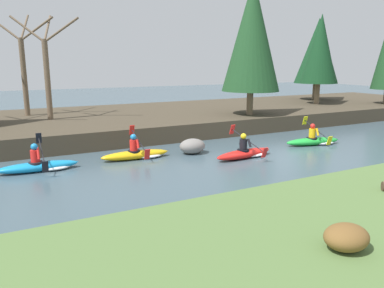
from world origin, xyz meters
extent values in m
plane|color=#425660|center=(0.00, 0.00, 0.00)|extent=(90.00, 90.00, 0.00)
cube|color=#473D2D|center=(0.00, 9.12, 0.42)|extent=(44.00, 10.25, 0.84)
cylinder|color=#7A664C|center=(3.13, 5.61, 1.51)|extent=(0.36, 0.36, 1.32)
cone|color=#1E4723|center=(3.13, 5.61, 5.19)|extent=(3.20, 3.20, 6.05)
cylinder|color=#7A664C|center=(10.69, 7.95, 1.57)|extent=(0.36, 0.36, 1.45)
cone|color=#143D1E|center=(10.69, 7.95, 4.65)|extent=(2.47, 2.47, 4.72)
cylinder|color=#7A664C|center=(12.88, 10.32, 1.50)|extent=(0.36, 0.36, 1.31)
cone|color=#143D1E|center=(12.88, 10.32, 4.62)|extent=(3.33, 3.33, 4.93)
cylinder|color=brown|center=(-8.10, 10.98, 2.94)|extent=(0.28, 0.28, 4.19)
cylinder|color=brown|center=(-8.82, 11.59, 5.54)|extent=(1.57, 1.34, 1.41)
cylinder|color=brown|center=(-7.33, 10.34, 5.46)|extent=(1.64, 1.40, 1.25)
cylinder|color=brown|center=(-7.80, 11.81, 5.62)|extent=(0.73, 1.76, 1.57)
cylinder|color=brown|center=(-7.17, 8.83, 2.86)|extent=(0.28, 0.28, 4.04)
cylinder|color=brown|center=(-7.86, 9.41, 5.37)|extent=(1.51, 1.29, 1.36)
cylinder|color=brown|center=(-6.43, 8.21, 5.28)|extent=(1.59, 1.36, 1.21)
cylinder|color=brown|center=(-6.87, 9.63, 5.44)|extent=(0.71, 1.70, 1.51)
ellipsoid|color=brown|center=(-4.35, -7.53, 0.74)|extent=(0.85, 0.70, 0.46)
ellipsoid|color=green|center=(3.20, 0.76, 0.17)|extent=(2.76, 1.06, 0.34)
cone|color=green|center=(4.43, 0.55, 0.19)|extent=(0.38, 0.26, 0.20)
cylinder|color=black|center=(3.15, 0.77, 0.31)|extent=(0.56, 0.56, 0.08)
cylinder|color=yellow|center=(3.15, 0.77, 0.56)|extent=(0.35, 0.35, 0.42)
sphere|color=red|center=(3.15, 0.77, 0.89)|extent=(0.27, 0.27, 0.23)
cylinder|color=yellow|center=(3.29, 0.99, 0.65)|extent=(0.13, 0.24, 0.35)
cylinder|color=yellow|center=(3.21, 0.52, 0.65)|extent=(0.13, 0.24, 0.35)
cylinder|color=black|center=(3.38, 0.73, 0.69)|extent=(0.37, 1.89, 0.65)
cube|color=yellow|center=(3.55, 1.67, 1.00)|extent=(0.22, 0.19, 0.41)
cube|color=yellow|center=(3.22, -0.20, 0.38)|extent=(0.22, 0.19, 0.41)
ellipsoid|color=white|center=(3.75, 0.67, 0.09)|extent=(1.21, 0.88, 0.18)
ellipsoid|color=red|center=(-1.01, 0.24, 0.17)|extent=(2.75, 0.92, 0.34)
cone|color=red|center=(0.22, 0.39, 0.19)|extent=(0.37, 0.24, 0.20)
cylinder|color=black|center=(-1.06, 0.24, 0.31)|extent=(0.53, 0.53, 0.08)
cylinder|color=black|center=(-1.06, 0.24, 0.56)|extent=(0.33, 0.33, 0.42)
sphere|color=yellow|center=(-1.06, 0.24, 0.89)|extent=(0.26, 0.26, 0.23)
cylinder|color=black|center=(-0.99, 0.49, 0.65)|extent=(0.12, 0.23, 0.35)
cylinder|color=black|center=(-0.94, 0.01, 0.65)|extent=(0.12, 0.23, 0.35)
cylinder|color=black|center=(-0.84, 0.26, 0.69)|extent=(0.26, 1.90, 0.65)
cube|color=red|center=(-0.95, 1.21, 1.00)|extent=(0.22, 0.18, 0.41)
cube|color=red|center=(-0.72, -0.68, 0.38)|extent=(0.22, 0.18, 0.41)
ellipsoid|color=white|center=(-0.47, 0.31, 0.09)|extent=(1.18, 0.83, 0.18)
ellipsoid|color=yellow|center=(-4.92, 2.10, 0.17)|extent=(2.72, 0.69, 0.34)
cone|color=yellow|center=(-3.67, 2.05, 0.19)|extent=(0.36, 0.21, 0.20)
cylinder|color=black|center=(-4.97, 2.10, 0.31)|extent=(0.50, 0.50, 0.08)
cylinder|color=red|center=(-4.97, 2.10, 0.56)|extent=(0.31, 0.31, 0.42)
sphere|color=#1E89D1|center=(-4.97, 2.10, 0.89)|extent=(0.24, 0.24, 0.23)
cylinder|color=red|center=(-4.86, 2.33, 0.65)|extent=(0.10, 0.23, 0.35)
cylinder|color=red|center=(-4.87, 1.85, 0.65)|extent=(0.10, 0.23, 0.35)
cylinder|color=black|center=(-4.74, 2.09, 0.69)|extent=(0.10, 1.91, 0.65)
cube|color=red|center=(-4.70, 3.04, 1.00)|extent=(0.21, 0.17, 0.41)
cube|color=red|center=(-4.77, 1.14, 0.38)|extent=(0.21, 0.17, 0.41)
ellipsoid|color=white|center=(-4.37, 2.08, 0.09)|extent=(1.12, 0.74, 0.18)
ellipsoid|color=#1993D6|center=(-8.51, 2.02, 0.17)|extent=(2.71, 0.65, 0.34)
cone|color=#1993D6|center=(-7.27, 2.00, 0.19)|extent=(0.35, 0.21, 0.20)
cylinder|color=black|center=(-8.56, 2.02, 0.31)|extent=(0.49, 0.49, 0.08)
cylinder|color=red|center=(-8.56, 2.02, 0.56)|extent=(0.31, 0.31, 0.42)
sphere|color=#1E89D1|center=(-8.56, 2.02, 0.89)|extent=(0.23, 0.23, 0.23)
cylinder|color=red|center=(-8.46, 2.26, 0.65)|extent=(0.09, 0.23, 0.35)
cylinder|color=red|center=(-8.47, 1.78, 0.65)|extent=(0.09, 0.23, 0.35)
cylinder|color=black|center=(-8.33, 2.02, 0.69)|extent=(0.07, 1.91, 0.65)
cube|color=black|center=(-8.31, 2.97, 1.00)|extent=(0.20, 0.16, 0.41)
cube|color=black|center=(-8.35, 1.07, 0.38)|extent=(0.20, 0.16, 0.41)
ellipsoid|color=white|center=(-7.96, 2.01, 0.09)|extent=(1.11, 0.72, 0.18)
ellipsoid|color=gray|center=(-2.49, 1.86, 0.31)|extent=(1.11, 0.87, 0.63)
camera|label=1|loc=(-9.54, -11.64, 3.72)|focal=35.00mm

